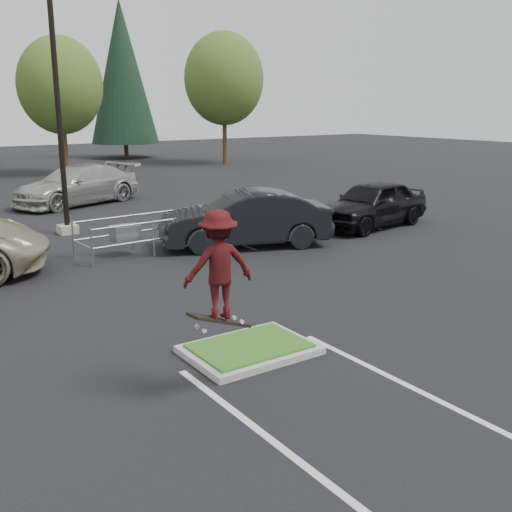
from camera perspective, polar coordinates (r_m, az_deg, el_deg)
ground at (r=10.80m, az=-0.62°, el=-9.22°), size 120.00×120.00×0.00m
grass_median at (r=10.77m, az=-0.62°, el=-8.84°), size 2.20×1.60×0.16m
stall_lines at (r=15.47m, az=-17.43°, el=-2.57°), size 22.62×17.60×0.01m
light_pole at (r=21.12m, az=-18.41°, el=14.23°), size 0.70×0.60×10.12m
decid_c at (r=39.79m, az=-18.15°, el=14.92°), size 5.12×5.12×8.38m
decid_d at (r=45.20m, az=-3.10°, el=16.24°), size 5.76×5.76×9.43m
conif_c at (r=51.64m, az=-12.62°, el=16.72°), size 5.50×5.50×12.50m
cart_corral at (r=17.88m, az=-11.95°, el=2.24°), size 3.90×1.62×1.08m
skateboarder at (r=8.73m, az=-3.57°, el=-0.94°), size 1.14×0.78×1.87m
car_r_charc at (r=18.55m, az=-1.06°, el=3.55°), size 5.55×3.57×1.73m
car_r_black at (r=22.01m, az=11.05°, el=4.91°), size 5.16×2.75×1.67m
car_far_silver at (r=27.78m, az=-16.52°, el=6.52°), size 6.38×4.31×1.72m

